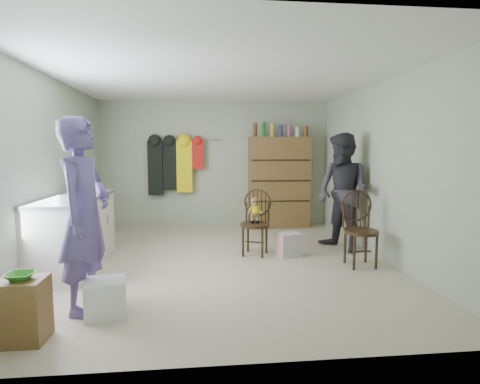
{
  "coord_description": "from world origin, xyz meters",
  "views": [
    {
      "loc": [
        -0.29,
        -5.02,
        1.53
      ],
      "look_at": [
        0.25,
        0.2,
        0.95
      ],
      "focal_mm": 28.0,
      "sensor_mm": 36.0,
      "label": 1
    }
  ],
  "objects": [
    {
      "name": "bowl",
      "position": [
        -1.73,
        -1.99,
        0.54
      ],
      "size": [
        0.22,
        0.22,
        0.05
      ],
      "primitive_type": "imported",
      "color": "#2D9121",
      "rests_on": "stool"
    },
    {
      "name": "person_right",
      "position": [
        1.85,
        0.44,
        0.9
      ],
      "size": [
        1.0,
        1.09,
        1.8
      ],
      "primitive_type": "imported",
      "rotation": [
        0.0,
        0.0,
        -1.12
      ],
      "color": "#2D2B33",
      "rests_on": "ground"
    },
    {
      "name": "ground_plane",
      "position": [
        0.0,
        0.0,
        0.0
      ],
      "size": [
        5.0,
        5.0,
        0.0
      ],
      "primitive_type": "plane",
      "color": "beige",
      "rests_on": "ground"
    },
    {
      "name": "chair_far",
      "position": [
        1.8,
        -0.3,
        0.54
      ],
      "size": [
        0.45,
        0.45,
        1.01
      ],
      "rotation": [
        0.0,
        0.0,
        0.01
      ],
      "color": "#3B2814",
      "rests_on": "ground"
    },
    {
      "name": "counter",
      "position": [
        -1.95,
        0.0,
        0.47
      ],
      "size": [
        0.64,
        1.86,
        0.94
      ],
      "color": "silver",
      "rests_on": "ground"
    },
    {
      "name": "room_walls",
      "position": [
        0.0,
        0.53,
        1.58
      ],
      "size": [
        5.0,
        5.0,
        5.0
      ],
      "color": "#A8AF93",
      "rests_on": "ground"
    },
    {
      "name": "chair_front",
      "position": [
        0.5,
        0.37,
        0.55
      ],
      "size": [
        0.55,
        0.55,
        0.97
      ],
      "rotation": [
        0.0,
        0.0,
        -0.37
      ],
      "color": "#3B2814",
      "rests_on": "ground"
    },
    {
      "name": "plastic_tub",
      "position": [
        -1.19,
        -1.56,
        0.17
      ],
      "size": [
        0.41,
        0.4,
        0.34
      ],
      "primitive_type": "cube",
      "rotation": [
        0.0,
        0.0,
        0.18
      ],
      "color": "white",
      "rests_on": "ground"
    },
    {
      "name": "coat_rack",
      "position": [
        -0.83,
        2.38,
        1.25
      ],
      "size": [
        1.42,
        0.12,
        1.09
      ],
      "color": "#99999E",
      "rests_on": "ground"
    },
    {
      "name": "stool",
      "position": [
        -1.73,
        -1.99,
        0.26
      ],
      "size": [
        0.36,
        0.31,
        0.51
      ],
      "primitive_type": "cube",
      "color": "brown",
      "rests_on": "ground"
    },
    {
      "name": "striped_bag",
      "position": [
        0.97,
        0.2,
        0.17
      ],
      "size": [
        0.37,
        0.31,
        0.34
      ],
      "primitive_type": "cube",
      "rotation": [
        0.0,
        0.0,
        0.2
      ],
      "color": "#E57B72",
      "rests_on": "ground"
    },
    {
      "name": "dresser",
      "position": [
        1.25,
        2.3,
        0.91
      ],
      "size": [
        1.2,
        0.39,
        2.08
      ],
      "color": "brown",
      "rests_on": "ground"
    },
    {
      "name": "person_left",
      "position": [
        -1.39,
        -1.4,
        0.92
      ],
      "size": [
        0.55,
        0.74,
        1.85
      ],
      "primitive_type": "imported",
      "rotation": [
        0.0,
        0.0,
        1.41
      ],
      "color": "#5D4E8F",
      "rests_on": "ground"
    }
  ]
}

